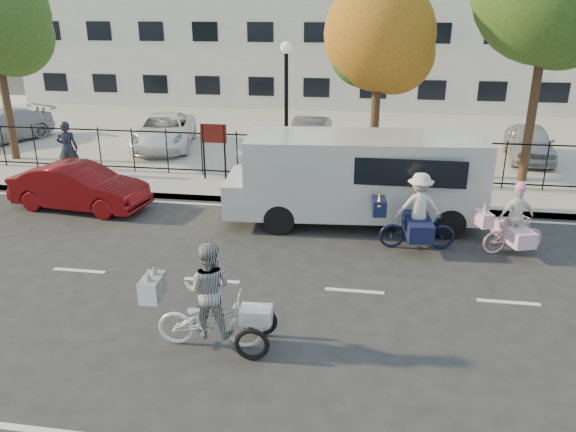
% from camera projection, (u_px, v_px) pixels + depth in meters
% --- Properties ---
extents(ground, '(120.00, 120.00, 0.00)m').
position_uv_depth(ground, '(212.00, 281.00, 11.84)').
color(ground, '#333334').
extents(road_markings, '(60.00, 9.52, 0.01)m').
position_uv_depth(road_markings, '(212.00, 280.00, 11.84)').
color(road_markings, silver).
rests_on(road_markings, ground).
extents(curb, '(60.00, 0.10, 0.15)m').
position_uv_depth(curb, '(260.00, 201.00, 16.49)').
color(curb, '#A8A399').
rests_on(curb, ground).
extents(sidewalk, '(60.00, 2.20, 0.15)m').
position_uv_depth(sidewalk, '(267.00, 190.00, 17.46)').
color(sidewalk, '#A8A399').
rests_on(sidewalk, ground).
extents(parking_lot, '(60.00, 15.60, 0.15)m').
position_uv_depth(parking_lot, '(304.00, 131.00, 25.70)').
color(parking_lot, '#A8A399').
rests_on(parking_lot, ground).
extents(iron_fence, '(58.00, 0.06, 1.50)m').
position_uv_depth(iron_fence, '(273.00, 156.00, 18.19)').
color(iron_fence, black).
rests_on(iron_fence, sidewalk).
extents(building, '(34.00, 10.00, 6.00)m').
position_uv_depth(building, '(326.00, 50.00, 33.93)').
color(building, silver).
rests_on(building, ground).
extents(lamppost, '(0.36, 0.36, 4.33)m').
position_uv_depth(lamppost, '(286.00, 88.00, 16.97)').
color(lamppost, black).
rests_on(lamppost, sidewalk).
extents(street_sign, '(0.85, 0.06, 1.80)m').
position_uv_depth(street_sign, '(214.00, 141.00, 17.91)').
color(street_sign, black).
rests_on(street_sign, sidewalk).
extents(zebra_trike, '(2.20, 0.85, 1.88)m').
position_uv_depth(zebra_trike, '(210.00, 307.00, 9.34)').
color(zebra_trike, white).
rests_on(zebra_trike, ground).
extents(unicorn_bike, '(1.76, 1.27, 1.73)m').
position_uv_depth(unicorn_bike, '(513.00, 227.00, 12.97)').
color(unicorn_bike, '#E5AEC0').
rests_on(unicorn_bike, ground).
extents(bull_bike, '(2.03, 1.40, 1.86)m').
position_uv_depth(bull_bike, '(417.00, 219.00, 13.20)').
color(bull_bike, '#0F1533').
rests_on(bull_bike, ground).
extents(white_van, '(6.75, 2.74, 2.34)m').
position_uv_depth(white_van, '(358.00, 175.00, 14.66)').
color(white_van, silver).
rests_on(white_van, ground).
extents(red_sedan, '(4.05, 1.84, 1.29)m').
position_uv_depth(red_sedan, '(80.00, 187.00, 15.85)').
color(red_sedan, '#5F0A0D').
rests_on(red_sedan, ground).
extents(pedestrian, '(0.75, 0.59, 1.80)m').
position_uv_depth(pedestrian, '(68.00, 148.00, 18.50)').
color(pedestrian, black).
rests_on(pedestrian, sidewalk).
extents(lot_car_a, '(3.33, 4.85, 1.30)m').
position_uv_depth(lot_car_a, '(0.00, 127.00, 23.08)').
color(lot_car_a, '#AFB3B7').
rests_on(lot_car_a, parking_lot).
extents(lot_car_b, '(3.15, 5.07, 1.31)m').
position_uv_depth(lot_car_b, '(164.00, 131.00, 22.24)').
color(lot_car_b, white).
rests_on(lot_car_b, parking_lot).
extents(lot_car_c, '(1.50, 3.79, 1.23)m').
position_uv_depth(lot_car_c, '(309.00, 135.00, 21.74)').
color(lot_car_c, '#45454C').
rests_on(lot_car_c, parking_lot).
extents(lot_car_d, '(1.79, 3.84, 1.27)m').
position_uv_depth(lot_car_d, '(529.00, 142.00, 20.46)').
color(lot_car_d, '#A3A5AB').
rests_on(lot_car_d, parking_lot).
extents(tree_mid, '(3.50, 3.47, 6.36)m').
position_uv_depth(tree_mid, '(384.00, 40.00, 17.44)').
color(tree_mid, '#442D1D').
rests_on(tree_mid, ground).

